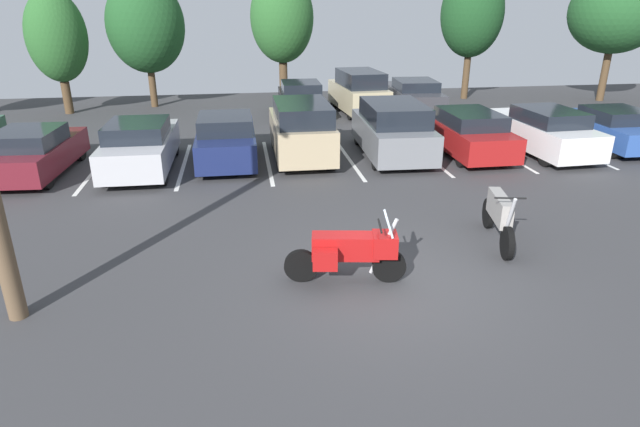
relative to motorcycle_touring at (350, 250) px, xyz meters
name	(u,v)px	position (x,y,z in m)	size (l,w,h in m)	color
ground	(393,286)	(0.78, -0.21, -0.69)	(44.00, 44.00, 0.10)	#38383A
motorcycle_touring	(350,250)	(0.00, 0.00, 0.00)	(2.24, 0.98, 1.36)	black
motorcycle_second	(499,216)	(3.47, 1.22, -0.03)	(0.73, 2.27, 1.33)	black
parking_stripes	(308,160)	(0.28, 8.13, -0.63)	(24.01, 5.05, 0.01)	silver
car_maroon	(34,152)	(-7.92, 7.77, 0.05)	(2.03, 4.31, 1.41)	maroon
car_silver	(141,146)	(-4.88, 7.78, 0.12)	(1.84, 4.57, 1.53)	#B7B7BC
car_navy	(226,139)	(-2.33, 8.28, 0.10)	(1.80, 4.28, 1.53)	navy
car_tan	(301,130)	(0.08, 8.28, 0.32)	(1.79, 4.22, 1.90)	tan
car_grey	(393,130)	(3.10, 8.20, 0.24)	(2.10, 4.62, 1.78)	slate
car_red	(467,132)	(5.67, 8.18, 0.08)	(1.82, 4.71, 1.45)	maroon
car_white	(542,131)	(8.23, 7.89, 0.11)	(1.99, 4.88, 1.53)	white
car_blue	(611,127)	(11.07, 8.30, 0.03)	(1.94, 4.49, 1.36)	#2D519E
car_far_black	(301,99)	(0.88, 15.33, 0.09)	(1.86, 4.24, 1.49)	black
car_far_champagne	(359,92)	(3.54, 15.44, 0.31)	(2.08, 4.46, 1.92)	#C1B289
car_far_charcoal	(413,95)	(6.18, 15.61, 0.07)	(2.21, 4.94, 1.45)	#38383D
tree_center	(616,12)	(16.55, 16.74, 3.63)	(4.43, 4.43, 6.24)	#4C3823
tree_far_left	(472,14)	(9.87, 18.38, 3.55)	(3.10, 3.10, 6.33)	#4C3823
tree_right	(282,18)	(0.52, 20.14, 3.33)	(3.20, 3.20, 6.20)	#4C3823
tree_left	(57,37)	(-9.57, 17.29, 2.70)	(2.55, 2.55, 5.30)	#4C3823
tree_center_left	(146,25)	(-5.93, 18.41, 3.10)	(3.53, 3.53, 5.88)	#4C3823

